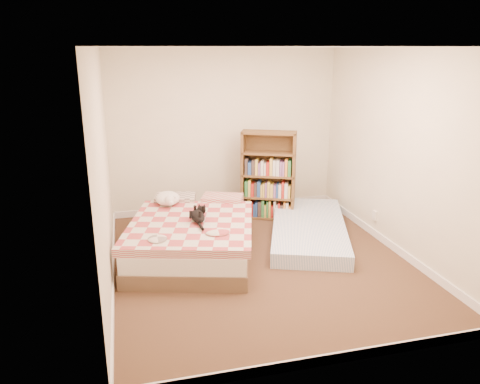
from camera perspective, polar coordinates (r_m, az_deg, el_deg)
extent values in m
cube|color=#432A1C|center=(5.76, 2.58, -8.46)|extent=(3.50, 4.00, 0.01)
cube|color=white|center=(5.19, 2.96, 17.26)|extent=(3.50, 4.00, 0.01)
cube|color=#EBE6C5|center=(7.24, -1.87, 7.30)|extent=(3.50, 0.01, 2.50)
cube|color=#EBE6C5|center=(3.56, 12.15, -3.65)|extent=(3.50, 0.01, 2.50)
cube|color=#EBE6C5|center=(5.12, -16.34, 2.46)|extent=(0.01, 4.00, 2.50)
cube|color=#EBE6C5|center=(6.08, 18.81, 4.47)|extent=(0.01, 4.00, 2.50)
cube|color=white|center=(7.53, -1.77, -1.75)|extent=(3.50, 0.02, 0.10)
cube|color=white|center=(4.14, 10.99, -19.33)|extent=(3.50, 0.02, 0.10)
cube|color=white|center=(5.54, -15.19, -9.63)|extent=(0.02, 4.00, 0.10)
cube|color=white|center=(6.42, 17.71, -6.02)|extent=(0.02, 4.00, 0.10)
cube|color=white|center=(6.65, 16.09, -2.76)|extent=(0.03, 0.09, 0.13)
cube|color=brown|center=(5.96, -5.72, -6.66)|extent=(1.88, 2.29, 0.18)
cube|color=silver|center=(5.89, -5.77, -4.98)|extent=(1.84, 2.24, 0.20)
cube|color=#AD4044|center=(5.84, -5.82, -3.62)|extent=(1.85, 1.96, 0.10)
cube|color=slate|center=(6.49, -9.68, -1.33)|extent=(0.62, 0.48, 0.15)
cube|color=#AD4044|center=(6.57, -3.97, -0.90)|extent=(0.62, 0.48, 0.15)
cube|color=#502F1B|center=(6.89, 0.45, 1.81)|extent=(0.14, 0.26, 1.33)
cube|color=#502F1B|center=(7.11, 6.38, 2.20)|extent=(0.14, 0.26, 1.33)
cube|color=#502F1B|center=(7.10, 3.16, 2.26)|extent=(0.74, 0.34, 1.33)
cube|color=#502F1B|center=(7.19, 3.37, -2.97)|extent=(0.84, 0.57, 0.03)
cube|color=#502F1B|center=(6.99, 3.46, 2.08)|extent=(0.84, 0.57, 0.03)
cube|color=#502F1B|center=(6.85, 3.56, 7.23)|extent=(0.84, 0.57, 0.03)
cube|color=#7BA1CD|center=(6.54, 8.37, -4.50)|extent=(1.65, 2.36, 0.19)
ellipsoid|color=black|center=(5.69, -5.18, -2.96)|extent=(0.29, 0.41, 0.12)
sphere|color=black|center=(5.87, -5.50, -2.21)|extent=(0.15, 0.15, 0.11)
cone|color=black|center=(5.89, -5.88, -1.69)|extent=(0.05, 0.05, 0.04)
cone|color=black|center=(5.90, -5.24, -1.64)|extent=(0.05, 0.05, 0.04)
cylinder|color=black|center=(5.49, -3.77, -4.06)|extent=(0.11, 0.21, 0.04)
ellipsoid|color=white|center=(6.33, -8.82, -0.76)|extent=(0.48, 0.48, 0.18)
sphere|color=white|center=(6.22, -7.80, -0.83)|extent=(0.19, 0.19, 0.14)
sphere|color=white|center=(6.19, -7.28, -1.07)|extent=(0.09, 0.09, 0.06)
sphere|color=white|center=(6.38, -10.17, -0.85)|extent=(0.11, 0.11, 0.08)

